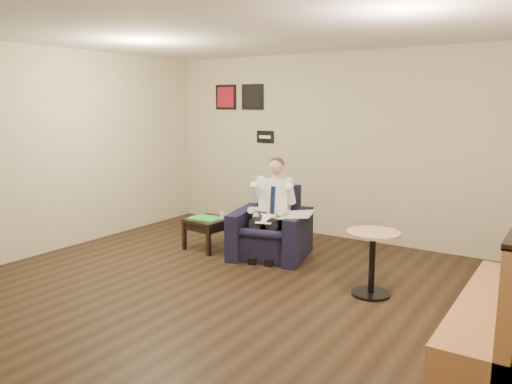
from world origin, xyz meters
The scene contains 17 objects.
ground centered at (0.00, 0.00, 0.00)m, with size 6.00×6.00×0.00m, color black.
wall_back centered at (0.00, 3.00, 1.40)m, with size 6.00×0.02×2.80m, color beige.
wall_left centered at (-3.00, 0.00, 1.40)m, with size 0.02×6.00×2.80m, color beige.
ceiling centered at (0.00, 0.00, 2.80)m, with size 6.00×6.00×0.02m, color white.
seating_sign centered at (-1.30, 2.98, 1.50)m, with size 0.32×0.02×0.20m, color black.
art_print_left centered at (-2.10, 2.98, 2.15)m, with size 0.42×0.03×0.42m, color maroon.
art_print_right centered at (-1.55, 2.98, 2.15)m, with size 0.42×0.03×0.42m, color black.
armchair centered at (-0.31, 1.56, 0.46)m, with size 0.95×0.95×0.92m, color black.
seated_man centered at (-0.28, 1.44, 0.63)m, with size 0.60×0.90×1.26m, color white, non-canonical shape.
lap_papers centered at (-0.25, 1.35, 0.57)m, with size 0.21×0.30×0.01m, color white.
newspaper centered at (0.09, 1.56, 0.63)m, with size 0.40×0.50×0.01m, color silver.
side_table centered at (-1.23, 1.37, 0.22)m, with size 0.54×0.54×0.44m, color black.
green_folder centered at (-1.26, 1.36, 0.45)m, with size 0.44×0.31×0.01m, color green.
coffee_mug centered at (-1.05, 1.47, 0.49)m, with size 0.08×0.08×0.09m, color white.
smartphone centered at (-1.17, 1.52, 0.45)m, with size 0.14×0.07×0.01m, color black.
banquette centered at (2.59, 0.46, 0.58)m, with size 0.54×2.27×1.16m, color #AA7342.
cafe_table centered at (1.33, 0.97, 0.35)m, with size 0.57×0.57×0.70m, color tan.
Camera 1 is at (3.11, -3.99, 2.04)m, focal length 35.00 mm.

